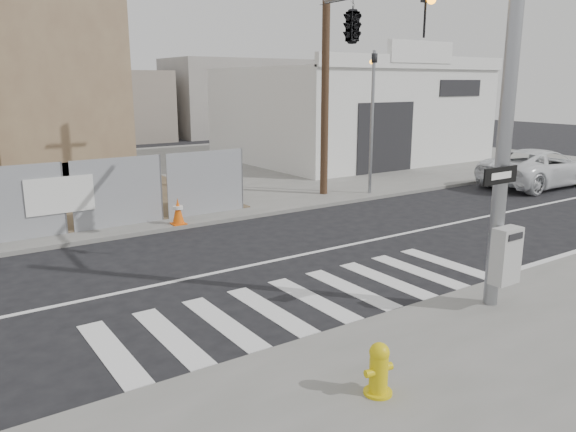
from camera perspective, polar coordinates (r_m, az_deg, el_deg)
ground at (r=13.26m, az=-4.03°, el=-5.10°), size 100.00×100.00×0.00m
sidewalk_far at (r=26.00m, az=-19.86°, el=3.46°), size 50.00×20.00×0.12m
signal_pole at (r=12.48m, az=10.97°, el=15.82°), size 0.96×5.87×7.00m
far_signal_pole at (r=21.09m, az=8.59°, el=11.32°), size 0.16×0.20×5.60m
concrete_wall_right at (r=25.65m, az=-21.60°, el=10.67°), size 5.50×1.30×8.00m
auto_shop at (r=31.36m, az=6.19°, el=10.31°), size 12.00×10.20×5.95m
utility_pole_right at (r=20.82m, az=3.85°, el=16.15°), size 1.60×0.28×10.00m
fire_hydrant at (r=7.85m, az=9.20°, el=-15.08°), size 0.47×0.45×0.74m
suv at (r=25.41m, az=24.20°, el=4.49°), size 5.61×2.66×1.55m
traffic_cone_d at (r=16.81m, az=-11.11°, el=0.45°), size 0.42×0.42×0.78m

